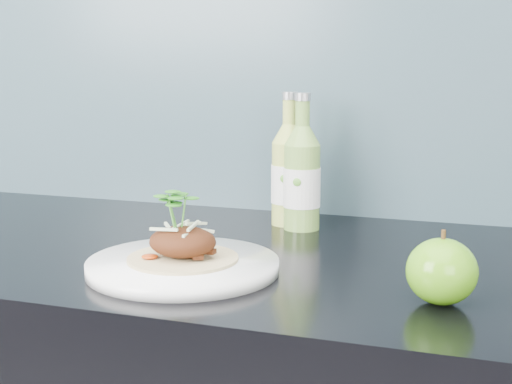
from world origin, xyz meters
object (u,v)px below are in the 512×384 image
Objects in this scene: cider_bottle_left at (289,175)px; dinner_plate at (183,266)px; green_apple at (442,271)px; cider_bottle_right at (302,178)px.

dinner_plate is at bearing -116.10° from cider_bottle_left.
cider_bottle_left is (0.05, 0.31, 0.08)m from dinner_plate.
dinner_plate is at bearing 176.38° from green_apple.
dinner_plate is at bearing -120.23° from cider_bottle_right.
green_apple is at bearing -65.67° from cider_bottle_right.
cider_bottle_right is (-0.25, 0.31, 0.05)m from green_apple.
cider_bottle_right is at bearing 128.72° from green_apple.
dinner_plate is 0.31m from cider_bottle_right.
green_apple is 0.40m from cider_bottle_right.
cider_bottle_left reaches higher than dinner_plate.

